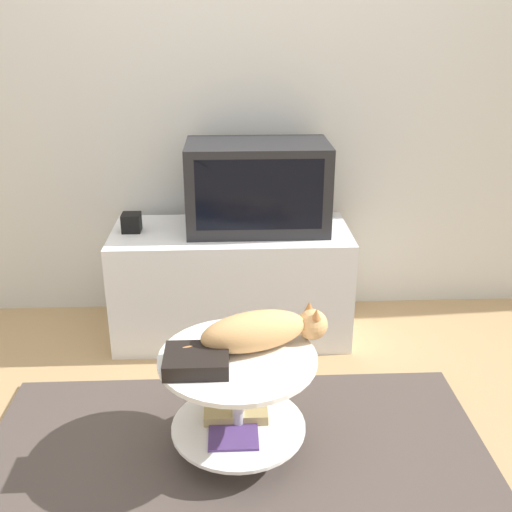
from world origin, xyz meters
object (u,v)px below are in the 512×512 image
(speaker, at_px, (131,223))
(dvd_box, at_px, (197,360))
(tv, at_px, (258,187))
(cat, at_px, (261,331))

(speaker, height_order, dvd_box, speaker)
(tv, xyz_separation_m, speaker, (-0.61, -0.02, -0.17))
(dvd_box, height_order, cat, cat)
(tv, height_order, speaker, tv)
(speaker, distance_m, cat, 1.07)
(tv, relative_size, cat, 1.16)
(cat, bearing_deg, dvd_box, -168.50)
(tv, height_order, cat, tv)
(speaker, bearing_deg, dvd_box, -70.52)
(tv, xyz_separation_m, cat, (-0.03, -0.90, -0.28))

